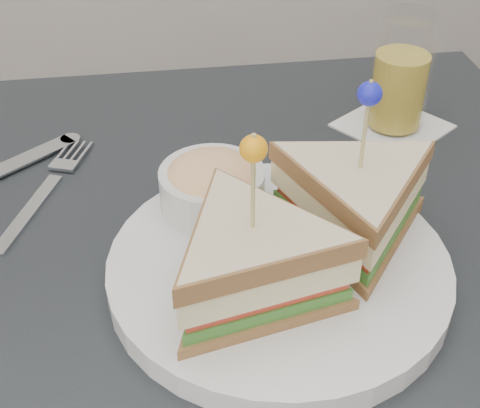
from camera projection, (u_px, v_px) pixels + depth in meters
name	position (u px, v px, depth m)	size (l,w,h in m)	color
table	(232.00, 311.00, 0.67)	(0.80, 0.80, 0.75)	black
plate_meal	(290.00, 234.00, 0.57)	(0.38, 0.38, 0.18)	silver
cutlery_fork	(48.00, 187.00, 0.71)	(0.09, 0.20, 0.01)	silver
drink_set	(400.00, 80.00, 0.77)	(0.15, 0.15, 0.14)	silver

